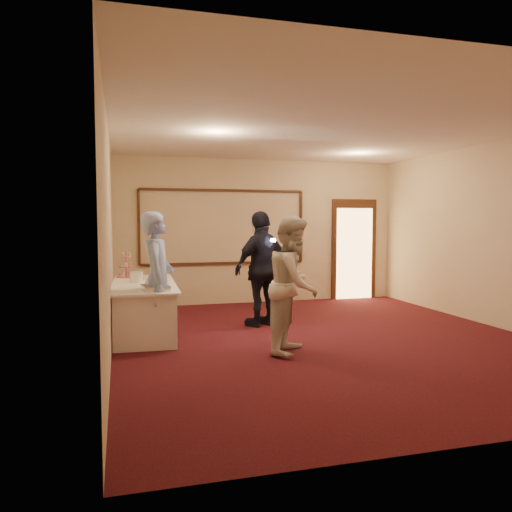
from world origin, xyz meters
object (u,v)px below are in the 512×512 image
at_px(plate_stack_a, 137,277).
at_px(woman, 294,284).
at_px(buffet_table, 144,308).
at_px(guest, 262,269).
at_px(cupcake_stand, 126,267).
at_px(tart, 154,284).
at_px(pavlova_tray, 155,285).
at_px(man, 158,279).
at_px(plate_stack_b, 156,275).

height_order(plate_stack_a, woman, woman).
relative_size(buffet_table, guest, 1.31).
xyz_separation_m(buffet_table, woman, (1.84, -1.68, 0.50)).
distance_m(buffet_table, woman, 2.54).
bearing_deg(cupcake_stand, tart, -72.85).
distance_m(pavlova_tray, man, 0.09).
distance_m(cupcake_stand, plate_stack_a, 0.78).
distance_m(pavlova_tray, cupcake_stand, 1.77).
relative_size(buffet_table, plate_stack_b, 13.18).
height_order(plate_stack_b, tart, plate_stack_b).
distance_m(plate_stack_a, guest, 2.00).
bearing_deg(buffet_table, cupcake_stand, 105.55).
bearing_deg(cupcake_stand, woman, -50.95).
height_order(pavlova_tray, woman, woman).
bearing_deg(plate_stack_a, tart, -63.40).
height_order(buffet_table, plate_stack_b, plate_stack_b).
xyz_separation_m(pavlova_tray, man, (0.03, -0.01, 0.08)).
bearing_deg(woman, man, 96.36).
bearing_deg(guest, plate_stack_a, -28.76).
relative_size(cupcake_stand, woman, 0.26).
bearing_deg(plate_stack_a, plate_stack_b, 44.69).
relative_size(buffet_table, pavlova_tray, 4.93).
bearing_deg(man, plate_stack_a, 24.49).
bearing_deg(tart, woman, -38.08).
height_order(buffet_table, plate_stack_a, plate_stack_a).
xyz_separation_m(plate_stack_a, tart, (0.24, -0.47, -0.06)).
distance_m(pavlova_tray, guest, 1.99).
height_order(plate_stack_b, woman, woman).
relative_size(plate_stack_a, woman, 0.12).
height_order(buffet_table, pavlova_tray, pavlova_tray).
bearing_deg(plate_stack_b, plate_stack_a, -135.31).
xyz_separation_m(pavlova_tray, woman, (1.72, -0.84, 0.05)).
distance_m(buffet_table, plate_stack_a, 0.49).
xyz_separation_m(plate_stack_b, guest, (1.68, -0.40, 0.09)).
distance_m(plate_stack_a, woman, 2.65).
bearing_deg(pavlova_tray, buffet_table, 97.77).
bearing_deg(plate_stack_a, pavlova_tray, -77.38).
height_order(buffet_table, cupcake_stand, cupcake_stand).
distance_m(woman, guest, 1.71).
height_order(plate_stack_a, man, man).
height_order(pavlova_tray, man, man).
distance_m(tart, woman, 2.16).
relative_size(buffet_table, tart, 9.42).
relative_size(pavlova_tray, guest, 0.27).
bearing_deg(buffet_table, guest, 0.85).
height_order(pavlova_tray, guest, guest).
distance_m(buffet_table, pavlova_tray, 0.97).
bearing_deg(cupcake_stand, pavlova_tray, -78.19).
bearing_deg(guest, buffet_table, -25.28).
distance_m(buffet_table, man, 1.01).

